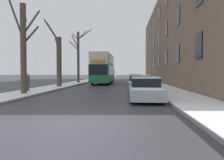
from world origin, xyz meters
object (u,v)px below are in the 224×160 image
(parked_car_0, at_px, (145,90))
(oncoming_van, at_px, (109,74))
(double_decker_bus, at_px, (103,68))
(bare_tree_left_2, at_px, (78,54))
(parked_car_1, at_px, (140,84))
(bare_tree_left_0, at_px, (24,46))
(parked_car_2, at_px, (137,82))
(bare_tree_left_1, at_px, (59,59))
(parked_car_3, at_px, (135,80))
(pedestrian_left_sidewalk, at_px, (27,82))

(parked_car_0, xyz_separation_m, oncoming_van, (-4.80, 32.18, 0.64))
(double_decker_bus, relative_size, parked_car_0, 2.51)
(bare_tree_left_2, relative_size, parked_car_1, 2.18)
(bare_tree_left_0, bearing_deg, parked_car_2, 42.63)
(double_decker_bus, bearing_deg, bare_tree_left_0, -102.71)
(oncoming_van, bearing_deg, parked_car_0, -81.51)
(bare_tree_left_1, xyz_separation_m, parked_car_2, (8.58, -0.50, -2.48))
(parked_car_3, height_order, oncoming_van, oncoming_van)
(bare_tree_left_0, height_order, parked_car_2, bare_tree_left_0)
(parked_car_0, height_order, parked_car_1, parked_car_1)
(bare_tree_left_0, xyz_separation_m, bare_tree_left_2, (0.04, 17.48, 0.87))
(pedestrian_left_sidewalk, bearing_deg, parked_car_1, -158.78)
(parked_car_1, xyz_separation_m, pedestrian_left_sidewalk, (-9.14, -0.89, 0.20))
(pedestrian_left_sidewalk, bearing_deg, bare_tree_left_1, -79.38)
(double_decker_bus, xyz_separation_m, pedestrian_left_sidewalk, (-4.52, -15.15, -1.54))
(parked_car_2, bearing_deg, parked_car_0, -90.00)
(bare_tree_left_0, bearing_deg, pedestrian_left_sidewalk, 108.78)
(double_decker_bus, height_order, pedestrian_left_sidewalk, double_decker_bus)
(oncoming_van, bearing_deg, double_decker_bus, -89.19)
(bare_tree_left_1, height_order, parked_car_0, bare_tree_left_1)
(bare_tree_left_1, distance_m, pedestrian_left_sidewalk, 6.76)
(parked_car_0, height_order, oncoming_van, oncoming_van)
(parked_car_3, relative_size, pedestrian_left_sidewalk, 2.52)
(parked_car_1, distance_m, parked_car_3, 10.90)
(double_decker_bus, height_order, parked_car_3, double_decker_bus)
(bare_tree_left_0, distance_m, oncoming_van, 30.21)
(parked_car_1, distance_m, oncoming_van, 27.48)
(oncoming_van, distance_m, pedestrian_left_sidewalk, 28.28)
(bare_tree_left_0, relative_size, parked_car_1, 1.78)
(bare_tree_left_2, height_order, parked_car_0, bare_tree_left_2)
(parked_car_0, relative_size, parked_car_3, 1.10)
(bare_tree_left_1, distance_m, parked_car_1, 10.46)
(parked_car_2, relative_size, pedestrian_left_sidewalk, 2.68)
(parked_car_1, bearing_deg, pedestrian_left_sidewalk, -174.45)
(parked_car_2, bearing_deg, bare_tree_left_0, -137.37)
(parked_car_1, bearing_deg, parked_car_0, -90.00)
(bare_tree_left_0, relative_size, parked_car_0, 1.60)
(parked_car_1, height_order, oncoming_van, oncoming_van)
(bare_tree_left_0, distance_m, parked_car_0, 9.25)
(parked_car_1, bearing_deg, bare_tree_left_1, 147.52)
(bare_tree_left_0, xyz_separation_m, oncoming_van, (3.68, 29.90, -2.28))
(parked_car_1, xyz_separation_m, parked_car_3, (0.00, 10.90, -0.01))
(parked_car_2, bearing_deg, oncoming_van, 102.26)
(parked_car_1, xyz_separation_m, oncoming_van, (-4.80, 27.05, 0.61))
(pedestrian_left_sidewalk, bearing_deg, parked_car_3, -112.12)
(pedestrian_left_sidewalk, bearing_deg, parked_car_0, 170.79)
(bare_tree_left_1, relative_size, parked_car_0, 1.68)
(double_decker_bus, bearing_deg, bare_tree_left_2, 174.40)
(double_decker_bus, height_order, parked_car_0, double_decker_bus)
(parked_car_1, distance_m, parked_car_2, 4.96)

